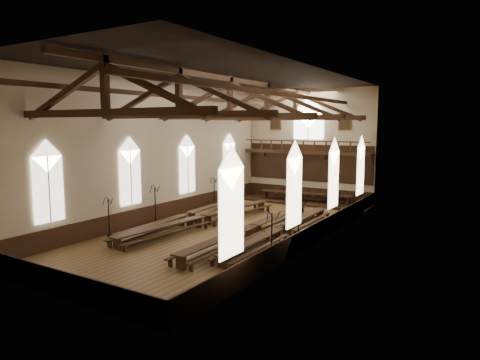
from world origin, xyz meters
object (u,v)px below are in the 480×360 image
at_px(high_table, 305,194).
at_px(candelabrum_right_mid, 298,234).
at_px(refectory_row_a, 186,216).
at_px(dais, 305,202).
at_px(candelabrum_right_far, 339,214).
at_px(candelabrum_left_near, 109,224).
at_px(candelabrum_left_far, 214,198).
at_px(candelabrum_right_near, 272,248).
at_px(refectory_row_d, 282,229).
at_px(candelabrum_left_mid, 155,212).
at_px(refectory_row_c, 254,228).
at_px(refectory_row_b, 203,218).

distance_m(high_table, candelabrum_right_mid, 13.92).
bearing_deg(refectory_row_a, dais, 70.51).
distance_m(dais, candelabrum_right_far, 7.96).
bearing_deg(candelabrum_right_mid, candelabrum_left_near, -161.57).
relative_size(high_table, candelabrum_left_far, 3.24).
relative_size(candelabrum_left_far, candelabrum_right_mid, 0.91).
height_order(candelabrum_left_far, candelabrum_right_near, candelabrum_right_near).
bearing_deg(candelabrum_right_mid, refectory_row_d, 138.51).
xyz_separation_m(refectory_row_a, candelabrum_left_mid, (-1.94, -0.99, 0.29)).
height_order(refectory_row_a, dais, refectory_row_a).
relative_size(refectory_row_c, candelabrum_left_far, 5.82).
relative_size(refectory_row_d, candelabrum_right_mid, 5.02).
relative_size(candelabrum_right_near, candelabrum_right_far, 1.14).
bearing_deg(candelabrum_right_mid, dais, 111.43).
bearing_deg(candelabrum_right_far, candelabrum_right_mid, -90.00).
bearing_deg(candelabrum_left_mid, refectory_row_b, 15.13).
bearing_deg(refectory_row_a, candelabrum_left_near, -110.66).
bearing_deg(refectory_row_d, candelabrum_left_mid, -173.03).
distance_m(dais, candelabrum_right_mid, 13.94).
bearing_deg(candelabrum_right_near, high_table, 107.43).
height_order(candelabrum_left_far, candelabrum_right_mid, candelabrum_right_mid).
distance_m(refectory_row_d, dais, 11.82).
height_order(refectory_row_b, candelabrum_right_mid, candelabrum_right_mid).
height_order(candelabrum_left_near, candelabrum_right_mid, candelabrum_right_mid).
xyz_separation_m(candelabrum_left_far, candelabrum_right_far, (11.10, -0.79, -0.03)).
xyz_separation_m(refectory_row_d, high_table, (-3.27, 11.35, 0.33)).
distance_m(candelabrum_left_near, candelabrum_right_far, 15.32).
relative_size(refectory_row_b, candelabrum_right_mid, 5.32).
xyz_separation_m(refectory_row_b, refectory_row_c, (4.29, -0.59, 0.00)).
distance_m(refectory_row_a, candelabrum_left_mid, 2.20).
bearing_deg(refectory_row_b, candelabrum_left_near, -124.22).
height_order(refectory_row_d, high_table, high_table).
relative_size(refectory_row_d, candelabrum_right_far, 5.76).
bearing_deg(dais, candelabrum_right_far, -50.16).
height_order(dais, high_table, high_table).
bearing_deg(candelabrum_right_near, candelabrum_left_mid, 161.51).
xyz_separation_m(candelabrum_left_far, candelabrum_right_near, (11.10, -10.89, 0.07)).
bearing_deg(candelabrum_left_mid, candelabrum_right_mid, -2.41).
xyz_separation_m(refectory_row_d, candelabrum_right_far, (1.81, 5.26, 0.23)).
height_order(candelabrum_left_near, candelabrum_right_far, candelabrum_left_near).
bearing_deg(high_table, candelabrum_left_mid, -115.71).
relative_size(candelabrum_left_mid, candelabrum_right_near, 0.98).
relative_size(refectory_row_d, high_table, 1.71).
bearing_deg(candelabrum_right_near, dais, 107.43).
bearing_deg(candelabrum_left_mid, candelabrum_left_far, 90.00).
distance_m(refectory_row_c, candelabrum_right_near, 5.26).
xyz_separation_m(refectory_row_c, high_table, (-1.75, 12.15, 0.27)).
relative_size(candelabrum_left_near, candelabrum_left_mid, 0.91).
bearing_deg(candelabrum_left_far, candelabrum_right_mid, -34.58).
bearing_deg(refectory_row_b, high_table, 77.59).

